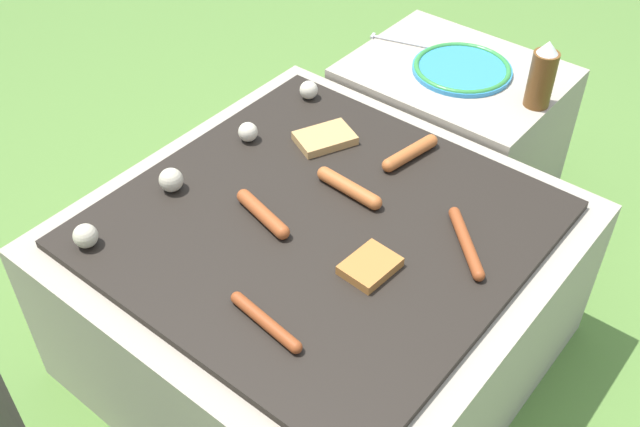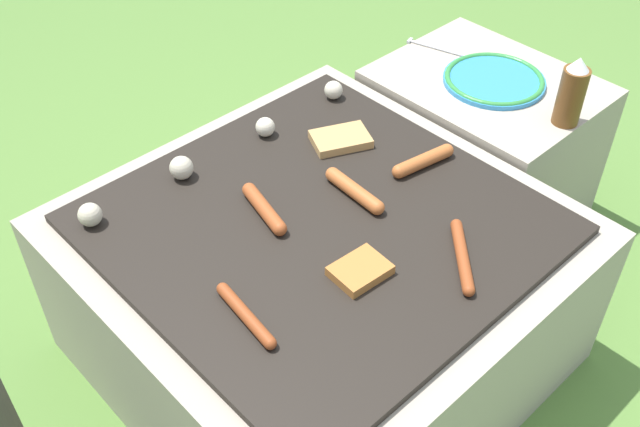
# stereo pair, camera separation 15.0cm
# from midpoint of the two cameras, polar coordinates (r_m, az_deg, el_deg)

# --- Properties ---
(ground_plane) EXTENTS (14.00, 14.00, 0.00)m
(ground_plane) POSITION_cam_midpoint_polar(r_m,az_deg,el_deg) (1.82, -2.39, -10.43)
(ground_plane) COLOR #567F38
(grill) EXTENTS (0.91, 0.91, 0.42)m
(grill) POSITION_cam_midpoint_polar(r_m,az_deg,el_deg) (1.67, -2.59, -6.06)
(grill) COLOR #A89E8C
(grill) RESTS_ON ground_plane
(side_ledge) EXTENTS (0.44, 0.54, 0.42)m
(side_ledge) POSITION_cam_midpoint_polar(r_m,az_deg,el_deg) (2.12, 7.76, 5.87)
(side_ledge) COLOR #A89E8C
(side_ledge) RESTS_ON ground_plane
(sausage_mid_right) EXTENTS (0.15, 0.15, 0.02)m
(sausage_mid_right) POSITION_cam_midpoint_polar(r_m,az_deg,el_deg) (1.47, 8.22, -2.34)
(sausage_mid_right) COLOR #93421E
(sausage_mid_right) RESTS_ON grill
(sausage_front_center) EXTENTS (0.04, 0.17, 0.03)m
(sausage_front_center) POSITION_cam_midpoint_polar(r_m,az_deg,el_deg) (1.57, -0.51, 1.85)
(sausage_front_center) COLOR #B7602D
(sausage_front_center) RESTS_ON grill
(sausage_front_left) EXTENTS (0.04, 0.18, 0.02)m
(sausage_front_left) POSITION_cam_midpoint_polar(r_m,az_deg,el_deg) (1.33, -7.45, -8.35)
(sausage_front_left) COLOR #93421E
(sausage_front_left) RESTS_ON grill
(sausage_back_left) EXTENTS (0.06, 0.16, 0.03)m
(sausage_back_left) POSITION_cam_midpoint_polar(r_m,az_deg,el_deg) (1.52, -7.22, -0.14)
(sausage_back_left) COLOR #A34C23
(sausage_back_left) RESTS_ON grill
(sausage_mid_left) EXTENTS (0.16, 0.05, 0.03)m
(sausage_mid_left) POSITION_cam_midpoint_polar(r_m,az_deg,el_deg) (1.67, 4.34, 4.53)
(sausage_mid_left) COLOR #B7602D
(sausage_mid_left) RESTS_ON grill
(bread_slice_right) EXTENTS (0.11, 0.09, 0.02)m
(bread_slice_right) POSITION_cam_midpoint_polar(r_m,az_deg,el_deg) (1.41, 0.79, -4.18)
(bread_slice_right) COLOR #B27033
(bread_slice_right) RESTS_ON grill
(bread_slice_left) EXTENTS (0.15, 0.13, 0.02)m
(bread_slice_left) POSITION_cam_midpoint_polar(r_m,az_deg,el_deg) (1.72, -2.13, 5.66)
(bread_slice_left) COLOR tan
(bread_slice_left) RESTS_ON grill
(mushroom_row) EXTENTS (0.72, 0.05, 0.05)m
(mushroom_row) POSITION_cam_midpoint_polar(r_m,az_deg,el_deg) (1.66, -11.63, 3.85)
(mushroom_row) COLOR beige
(mushroom_row) RESTS_ON grill
(plate_colorful) EXTENTS (0.26, 0.26, 0.02)m
(plate_colorful) POSITION_cam_midpoint_polar(r_m,az_deg,el_deg) (2.00, 8.64, 10.80)
(plate_colorful) COLOR #338CCC
(plate_colorful) RESTS_ON side_ledge
(condiment_bottle) EXTENTS (0.06, 0.06, 0.17)m
(condiment_bottle) POSITION_cam_midpoint_polar(r_m,az_deg,el_deg) (1.86, 14.35, 10.06)
(condiment_bottle) COLOR brown
(condiment_bottle) RESTS_ON side_ledge
(fork_utensil) EXTENTS (0.07, 0.18, 0.01)m
(fork_utensil) POSITION_cam_midpoint_polar(r_m,az_deg,el_deg) (2.11, 3.93, 12.90)
(fork_utensil) COLOR silver
(fork_utensil) RESTS_ON side_ledge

